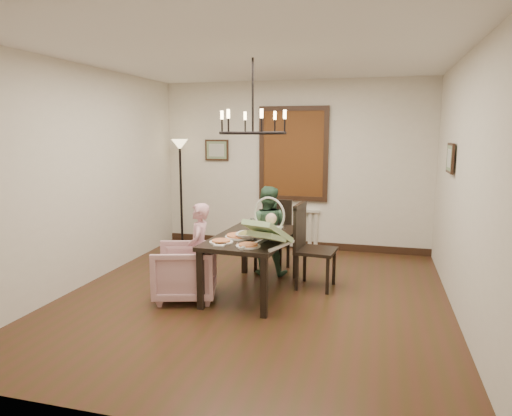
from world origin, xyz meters
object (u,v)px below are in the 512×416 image
at_px(elderly_woman, 199,257).
at_px(chair_far, 272,235).
at_px(chair_right, 316,246).
at_px(floor_lamp, 181,194).
at_px(seated_man, 267,238).
at_px(baby_bouncer, 268,229).
at_px(dining_table, 253,242).
at_px(armchair, 185,272).
at_px(drinking_glass, 265,230).

bearing_deg(elderly_woman, chair_far, 140.63).
bearing_deg(chair_right, floor_lamp, 63.89).
bearing_deg(seated_man, baby_bouncer, 104.01).
bearing_deg(dining_table, seated_man, 94.68).
relative_size(elderly_woman, seated_man, 0.91).
relative_size(armchair, floor_lamp, 0.40).
distance_m(dining_table, elderly_woman, 0.67).
relative_size(elderly_woman, drinking_glass, 6.23).
relative_size(chair_right, armchair, 1.52).
relative_size(armchair, baby_bouncer, 1.25).
distance_m(chair_far, seated_man, 0.19).
distance_m(dining_table, chair_right, 0.82).
relative_size(dining_table, seated_man, 1.55).
bearing_deg(armchair, elderly_woman, 125.30).
relative_size(dining_table, chair_right, 1.46).
height_order(chair_right, baby_bouncer, baby_bouncer).
distance_m(dining_table, armchair, 0.89).
bearing_deg(chair_right, armchair, 124.46).
height_order(seated_man, floor_lamp, floor_lamp).
height_order(armchair, baby_bouncer, baby_bouncer).
bearing_deg(armchair, chair_right, 102.02).
xyz_separation_m(armchair, seated_man, (0.71, 1.19, 0.19)).
xyz_separation_m(chair_right, armchair, (-1.45, -0.79, -0.22)).
bearing_deg(dining_table, baby_bouncer, -53.30).
xyz_separation_m(chair_far, drinking_glass, (0.14, -0.98, 0.29)).
height_order(chair_far, elderly_woman, chair_far).
height_order(chair_far, baby_bouncer, baby_bouncer).
bearing_deg(elderly_woman, floor_lamp, -163.40).
bearing_deg(elderly_woman, seated_man, 138.07).
bearing_deg(dining_table, chair_far, 92.50).
bearing_deg(elderly_woman, baby_bouncer, 64.71).
height_order(dining_table, chair_far, chair_far).
distance_m(chair_far, baby_bouncer, 1.51).
xyz_separation_m(chair_far, baby_bouncer, (0.28, -1.42, 0.40)).
height_order(chair_right, elderly_woman, chair_right).
relative_size(chair_far, baby_bouncer, 1.76).
bearing_deg(chair_far, armchair, -111.75).
height_order(dining_table, baby_bouncer, baby_bouncer).
distance_m(dining_table, baby_bouncer, 0.62).
xyz_separation_m(chair_right, baby_bouncer, (-0.42, -0.84, 0.36)).
bearing_deg(armchair, dining_table, 103.25).
height_order(drinking_glass, floor_lamp, floor_lamp).
relative_size(drinking_glass, floor_lamp, 0.08).
bearing_deg(baby_bouncer, chair_far, 119.06).
xyz_separation_m(dining_table, drinking_glass, (0.16, -0.02, 0.16)).
xyz_separation_m(dining_table, chair_far, (0.02, 0.96, -0.13)).
bearing_deg(chair_right, elderly_woman, 121.36).
height_order(dining_table, seated_man, seated_man).
relative_size(chair_right, floor_lamp, 0.60).
height_order(chair_far, drinking_glass, chair_far).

